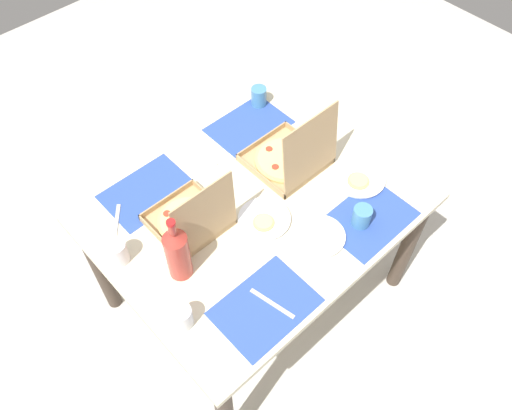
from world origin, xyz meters
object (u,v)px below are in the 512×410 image
pizza_box_center (291,157)px  cup_spare (362,216)px  pizza_box_corner_left (191,219)px  plate_far_right (320,236)px  soda_bottle (177,252)px  cup_dark (182,317)px  plate_near_right (264,219)px  cup_clear_left (118,252)px  plate_far_left (359,178)px  cup_red (259,96)px

pizza_box_center → cup_spare: pizza_box_center is taller
pizza_box_center → pizza_box_corner_left: 0.52m
cup_spare → pizza_box_center: bearing=-91.5°
pizza_box_corner_left → plate_far_right: size_ratio=1.56×
soda_bottle → cup_dark: (0.12, 0.17, -0.09)m
plate_near_right → soda_bottle: 0.41m
soda_bottle → cup_dark: size_ratio=3.45×
pizza_box_corner_left → soda_bottle: (0.16, 0.13, 0.08)m
pizza_box_corner_left → cup_spare: (-0.51, 0.44, -0.00)m
plate_far_right → cup_dark: cup_dark is taller
cup_clear_left → plate_far_right: bearing=144.7°
cup_spare → soda_bottle: bearing=-25.2°
plate_far_left → cup_red: bearing=-90.8°
plate_near_right → plate_far_left: bearing=165.3°
plate_far_right → cup_red: size_ratio=2.14×
pizza_box_center → plate_far_left: 0.31m
cup_dark → cup_clear_left: cup_clear_left is taller
pizza_box_center → cup_clear_left: bearing=-7.2°
pizza_box_corner_left → plate_far_right: (-0.34, 0.38, -0.04)m
pizza_box_corner_left → cup_dark: pizza_box_corner_left is taller
soda_bottle → cup_dark: soda_bottle is taller
pizza_box_corner_left → cup_dark: (0.28, 0.30, -0.00)m
pizza_box_center → cup_dark: size_ratio=3.64×
soda_bottle → plate_near_right: bearing=173.7°
soda_bottle → cup_spare: (-0.66, 0.31, -0.09)m
plate_far_left → cup_red: 0.64m
plate_far_left → cup_clear_left: size_ratio=2.24×
cup_dark → cup_spare: (-0.79, 0.14, -0.00)m
plate_far_left → cup_clear_left: bearing=-20.3°
pizza_box_corner_left → plate_far_left: 0.74m
plate_far_right → plate_far_left: size_ratio=0.88×
soda_bottle → cup_red: 0.97m
pizza_box_center → pizza_box_corner_left: bearing=-3.8°
plate_near_right → cup_spare: cup_spare is taller
cup_spare → cup_red: size_ratio=0.96×
pizza_box_center → plate_far_right: (0.18, 0.35, -0.04)m
pizza_box_corner_left → plate_far_left: (-0.68, 0.29, -0.04)m
cup_dark → cup_clear_left: bearing=-87.3°
plate_far_left → soda_bottle: (0.83, -0.16, 0.12)m
plate_far_left → soda_bottle: soda_bottle is taller
pizza_box_center → cup_red: bearing=-113.8°
plate_far_left → cup_clear_left: cup_clear_left is taller
pizza_box_corner_left → cup_clear_left: (0.30, -0.07, 0.00)m
cup_spare → cup_clear_left: size_ratio=0.89×
cup_dark → cup_red: (-0.97, -0.65, 0.00)m
plate_far_right → cup_red: cup_red is taller
soda_bottle → plate_far_right: bearing=153.2°
pizza_box_center → cup_spare: bearing=88.5°
plate_near_right → cup_spare: 0.39m
plate_near_right → cup_clear_left: bearing=-24.6°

